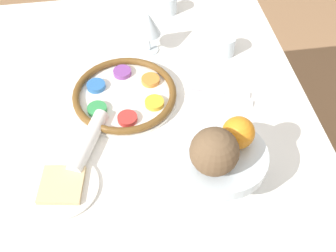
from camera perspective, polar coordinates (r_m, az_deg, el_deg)
name	(u,v)px	position (r m, az deg, el deg)	size (l,w,h in m)	color
ground_plane	(150,221)	(1.71, -2.64, -13.59)	(8.00, 8.00, 0.00)	#99704C
dining_table	(146,175)	(1.39, -3.18, -7.06)	(1.10, 0.94, 0.73)	white
seder_plate	(125,95)	(1.11, -6.29, 4.56)	(0.29, 0.29, 0.03)	white
wine_glass	(148,24)	(1.21, -2.87, 14.53)	(0.07, 0.07, 0.14)	silver
fruit_stand	(222,160)	(0.89, 7.89, -4.86)	(0.20, 0.20, 0.11)	silver
orange_fruit	(238,133)	(0.86, 10.16, -0.95)	(0.07, 0.07, 0.07)	orange
coconut	(214,152)	(0.80, 6.74, -3.71)	(0.10, 0.10, 0.10)	brown
bread_plate	(62,186)	(0.97, -15.08, -8.43)	(0.17, 0.17, 0.02)	silver
napkin_roll	(89,141)	(1.01, -11.46, -2.16)	(0.19, 0.11, 0.04)	white
cup_near	(168,4)	(1.41, -0.01, 17.24)	(0.06, 0.06, 0.06)	silver
cup_mid	(225,45)	(1.25, 8.28, 11.49)	(0.06, 0.06, 0.06)	silver
fork_left	(217,91)	(1.14, 7.09, 5.13)	(0.08, 0.19, 0.01)	silver
fork_right	(219,98)	(1.12, 7.44, 4.04)	(0.09, 0.18, 0.01)	silver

